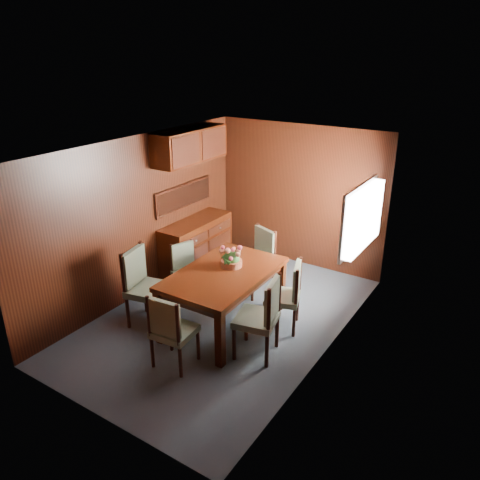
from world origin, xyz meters
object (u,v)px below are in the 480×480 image
Objects in this scene: chair_right_near at (263,314)px; flower_centerpiece at (231,256)px; dining_table at (224,279)px; chair_left_near at (143,282)px; chair_head at (170,328)px; sideboard at (197,246)px.

flower_centerpiece reaches higher than chair_right_near.
dining_table is 1.10m from chair_left_near.
chair_right_near is 1.09× the size of chair_head.
chair_left_near reaches higher than chair_head.
chair_left_near is 1.04× the size of chair_right_near.
flower_centerpiece reaches higher than dining_table.
chair_right_near reaches higher than chair_head.
flower_centerpiece reaches higher than sideboard.
chair_head is at bearing 122.76° from chair_right_near.
chair_right_near reaches higher than sideboard.
chair_right_near is (0.78, -0.32, -0.10)m from dining_table.
flower_centerpiece reaches higher than chair_head.
chair_right_near is (2.11, -1.43, 0.13)m from sideboard.
chair_left_near is at bearing 84.59° from chair_right_near.
dining_table is at bearing -40.03° from sideboard.
dining_table is 1.59× the size of chair_left_near.
dining_table is at bearing 85.13° from chair_head.
sideboard is 1.45× the size of chair_head.
chair_right_near is (1.74, 0.22, -0.02)m from chair_left_near.
sideboard reaches higher than dining_table.
chair_right_near is at bearing -32.95° from flower_centerpiece.
chair_head is (0.01, -1.10, -0.15)m from dining_table.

